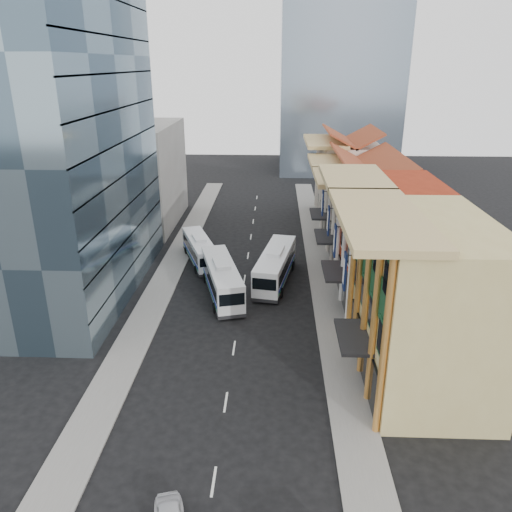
{
  "coord_description": "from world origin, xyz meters",
  "views": [
    {
      "loc": [
        3.22,
        -27.29,
        21.84
      ],
      "look_at": [
        1.44,
        17.19,
        4.56
      ],
      "focal_mm": 35.0,
      "sensor_mm": 36.0,
      "label": 1
    }
  ],
  "objects_px": {
    "shophouse_tan": "(426,302)",
    "bus_left_near": "(222,278)",
    "bus_right": "(275,265)",
    "office_tower": "(59,142)",
    "bus_left_far": "(200,249)"
  },
  "relations": [
    {
      "from": "office_tower",
      "to": "bus_right",
      "type": "relative_size",
      "value": 2.6
    },
    {
      "from": "bus_left_near",
      "to": "bus_right",
      "type": "bearing_deg",
      "value": 18.41
    },
    {
      "from": "shophouse_tan",
      "to": "bus_left_near",
      "type": "xyz_separation_m",
      "value": [
        -16.0,
        13.0,
        -4.17
      ]
    },
    {
      "from": "bus_left_far",
      "to": "bus_right",
      "type": "distance_m",
      "value": 10.23
    },
    {
      "from": "shophouse_tan",
      "to": "office_tower",
      "type": "xyz_separation_m",
      "value": [
        -31.0,
        14.0,
        9.0
      ]
    },
    {
      "from": "office_tower",
      "to": "bus_left_far",
      "type": "xyz_separation_m",
      "value": [
        11.5,
        7.71,
        -13.41
      ]
    },
    {
      "from": "bus_left_near",
      "to": "bus_right",
      "type": "relative_size",
      "value": 0.99
    },
    {
      "from": "shophouse_tan",
      "to": "bus_left_far",
      "type": "height_order",
      "value": "shophouse_tan"
    },
    {
      "from": "bus_right",
      "to": "shophouse_tan",
      "type": "bearing_deg",
      "value": -46.72
    },
    {
      "from": "shophouse_tan",
      "to": "office_tower",
      "type": "bearing_deg",
      "value": 155.7
    },
    {
      "from": "shophouse_tan",
      "to": "bus_left_far",
      "type": "distance_m",
      "value": 29.52
    },
    {
      "from": "office_tower",
      "to": "bus_left_near",
      "type": "distance_m",
      "value": 19.99
    },
    {
      "from": "shophouse_tan",
      "to": "office_tower",
      "type": "height_order",
      "value": "office_tower"
    },
    {
      "from": "shophouse_tan",
      "to": "bus_left_near",
      "type": "bearing_deg",
      "value": 140.91
    },
    {
      "from": "bus_right",
      "to": "bus_left_far",
      "type": "bearing_deg",
      "value": 159.91
    }
  ]
}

